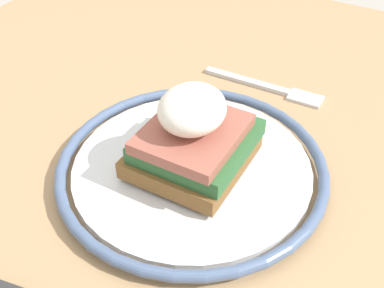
{
  "coord_description": "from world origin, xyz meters",
  "views": [
    {
      "loc": [
        0.26,
        0.14,
        1.05
      ],
      "look_at": [
        -0.01,
        -0.01,
        0.79
      ],
      "focal_mm": 45.0,
      "sensor_mm": 36.0,
      "label": 1
    }
  ],
  "objects": [
    {
      "name": "plate",
      "position": [
        -0.01,
        -0.01,
        0.76
      ],
      "size": [
        0.24,
        0.24,
        0.02
      ],
      "color": "silver",
      "rests_on": "dining_table"
    },
    {
      "name": "sandwich",
      "position": [
        -0.01,
        -0.01,
        0.8
      ],
      "size": [
        0.1,
        0.09,
        0.08
      ],
      "color": "brown",
      "rests_on": "plate"
    },
    {
      "name": "fork",
      "position": [
        -0.17,
        -0.01,
        0.75
      ],
      "size": [
        0.02,
        0.14,
        0.0
      ],
      "color": "silver",
      "rests_on": "dining_table"
    },
    {
      "name": "dining_table",
      "position": [
        0.0,
        0.0,
        0.63
      ],
      "size": [
        0.88,
        0.86,
        0.75
      ],
      "color": "tan",
      "rests_on": "ground_plane"
    }
  ]
}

